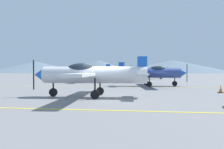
% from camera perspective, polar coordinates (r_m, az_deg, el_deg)
% --- Properties ---
extents(ground_plane, '(400.00, 400.00, 0.00)m').
position_cam_1_polar(ground_plane, '(14.06, -2.39, -6.05)').
color(ground_plane, slate).
extents(apron_line_near, '(80.00, 0.16, 0.01)m').
position_cam_1_polar(apron_line_near, '(9.73, -6.89, -9.27)').
color(apron_line_near, yellow).
rests_on(apron_line_near, ground_plane).
extents(apron_line_far, '(80.00, 0.16, 0.01)m').
position_cam_1_polar(apron_line_far, '(22.84, 1.37, -3.26)').
color(apron_line_far, yellow).
rests_on(apron_line_far, ground_plane).
extents(airplane_near, '(7.68, 8.85, 2.65)m').
position_cam_1_polar(airplane_near, '(14.29, -5.77, 0.07)').
color(airplane_near, silver).
rests_on(airplane_near, ground_plane).
extents(airplane_mid, '(7.74, 8.88, 2.65)m').
position_cam_1_polar(airplane_mid, '(24.33, 10.54, 0.50)').
color(airplane_mid, '#33478C').
rests_on(airplane_mid, ground_plane).
extents(airplane_far, '(7.64, 8.82, 2.65)m').
position_cam_1_polar(airplane_far, '(32.77, -6.94, 0.67)').
color(airplane_far, white).
rests_on(airplane_far, ground_plane).
extents(airplane_back, '(7.73, 8.88, 2.65)m').
position_cam_1_polar(airplane_back, '(43.54, 9.54, 0.78)').
color(airplane_back, silver).
rests_on(airplane_back, ground_plane).
extents(traffic_cone_side, '(0.36, 0.36, 0.59)m').
position_cam_1_polar(traffic_cone_side, '(18.81, 26.73, -3.47)').
color(traffic_cone_side, black).
rests_on(traffic_cone_side, ground_plane).
extents(hill_left, '(70.73, 70.73, 8.37)m').
position_cam_1_polar(hill_left, '(173.09, -19.56, 1.89)').
color(hill_left, slate).
rests_on(hill_left, ground_plane).
extents(hill_centerleft, '(57.59, 57.59, 9.35)m').
position_cam_1_polar(hill_centerleft, '(159.81, -3.82, 2.19)').
color(hill_centerleft, slate).
rests_on(hill_centerleft, ground_plane).
extents(hill_centerright, '(82.24, 82.24, 8.97)m').
position_cam_1_polar(hill_centerright, '(161.02, 15.62, 2.08)').
color(hill_centerright, slate).
rests_on(hill_centerright, ground_plane).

